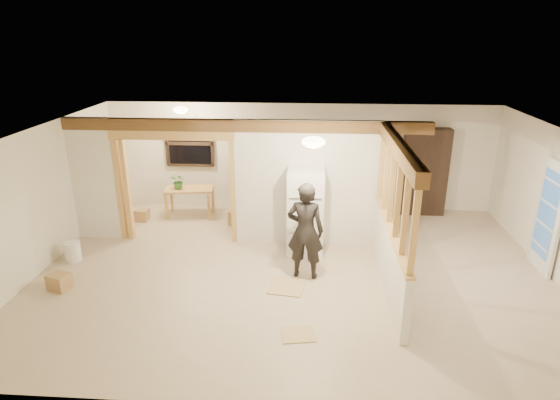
# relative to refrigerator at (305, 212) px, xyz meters

# --- Properties ---
(floor) EXTENTS (9.00, 6.50, 0.01)m
(floor) POSITION_rel_refrigerator_xyz_m (-0.19, -0.81, -0.83)
(floor) COLOR #BEAA8D
(floor) RESTS_ON ground
(ceiling) EXTENTS (9.00, 6.50, 0.01)m
(ceiling) POSITION_rel_refrigerator_xyz_m (-0.19, -0.81, 1.67)
(ceiling) COLOR white
(wall_back) EXTENTS (9.00, 0.01, 2.50)m
(wall_back) POSITION_rel_refrigerator_xyz_m (-0.19, 2.44, 0.42)
(wall_back) COLOR white
(wall_back) RESTS_ON floor
(wall_front) EXTENTS (9.00, 0.01, 2.50)m
(wall_front) POSITION_rel_refrigerator_xyz_m (-0.19, -4.06, 0.42)
(wall_front) COLOR white
(wall_front) RESTS_ON floor
(wall_left) EXTENTS (0.01, 6.50, 2.50)m
(wall_left) POSITION_rel_refrigerator_xyz_m (-4.69, -0.81, 0.42)
(wall_left) COLOR white
(wall_left) RESTS_ON floor
(partition_left_stub) EXTENTS (0.90, 0.12, 2.50)m
(partition_left_stub) POSITION_rel_refrigerator_xyz_m (-4.24, 0.39, 0.42)
(partition_left_stub) COLOR silver
(partition_left_stub) RESTS_ON floor
(partition_center) EXTENTS (2.80, 0.12, 2.50)m
(partition_center) POSITION_rel_refrigerator_xyz_m (0.01, 0.39, 0.42)
(partition_center) COLOR silver
(partition_center) RESTS_ON floor
(doorway_frame) EXTENTS (2.46, 0.14, 2.20)m
(doorway_frame) POSITION_rel_refrigerator_xyz_m (-2.59, 0.39, 0.27)
(doorway_frame) COLOR tan
(doorway_frame) RESTS_ON floor
(header_beam_back) EXTENTS (7.00, 0.18, 0.22)m
(header_beam_back) POSITION_rel_refrigerator_xyz_m (-1.19, 0.39, 1.55)
(header_beam_back) COLOR brown
(header_beam_back) RESTS_ON ceiling
(header_beam_right) EXTENTS (0.18, 3.30, 0.22)m
(header_beam_right) POSITION_rel_refrigerator_xyz_m (1.41, -1.21, 1.55)
(header_beam_right) COLOR brown
(header_beam_right) RESTS_ON ceiling
(pony_wall) EXTENTS (0.12, 3.20, 1.00)m
(pony_wall) POSITION_rel_refrigerator_xyz_m (1.41, -1.21, -0.33)
(pony_wall) COLOR silver
(pony_wall) RESTS_ON floor
(stud_partition) EXTENTS (0.14, 3.20, 1.32)m
(stud_partition) POSITION_rel_refrigerator_xyz_m (1.41, -1.21, 0.83)
(stud_partition) COLOR tan
(stud_partition) RESTS_ON pony_wall
(window_back) EXTENTS (1.12, 0.10, 1.10)m
(window_back) POSITION_rel_refrigerator_xyz_m (-2.79, 2.36, 0.72)
(window_back) COLOR black
(window_back) RESTS_ON wall_back
(french_door) EXTENTS (0.12, 0.86, 2.00)m
(french_door) POSITION_rel_refrigerator_xyz_m (4.23, -0.41, 0.17)
(french_door) COLOR white
(french_door) RESTS_ON floor
(ceiling_dome_main) EXTENTS (0.36, 0.36, 0.16)m
(ceiling_dome_main) POSITION_rel_refrigerator_xyz_m (0.11, -1.31, 1.65)
(ceiling_dome_main) COLOR #FFEABF
(ceiling_dome_main) RESTS_ON ceiling
(ceiling_dome_util) EXTENTS (0.32, 0.32, 0.14)m
(ceiling_dome_util) POSITION_rel_refrigerator_xyz_m (-2.69, 1.49, 1.65)
(ceiling_dome_util) COLOR #FFEABF
(ceiling_dome_util) RESTS_ON ceiling
(hanging_bulb) EXTENTS (0.07, 0.07, 0.07)m
(hanging_bulb) POSITION_rel_refrigerator_xyz_m (-2.19, 0.79, 1.35)
(hanging_bulb) COLOR #FFD88C
(hanging_bulb) RESTS_ON ceiling
(refrigerator) EXTENTS (0.68, 0.66, 1.65)m
(refrigerator) POSITION_rel_refrigerator_xyz_m (0.00, 0.00, 0.00)
(refrigerator) COLOR white
(refrigerator) RESTS_ON floor
(woman) EXTENTS (0.68, 0.49, 1.73)m
(woman) POSITION_rel_refrigerator_xyz_m (0.01, -0.98, 0.04)
(woman) COLOR #2C2728
(woman) RESTS_ON floor
(work_table) EXTENTS (1.13, 0.67, 0.68)m
(work_table) POSITION_rel_refrigerator_xyz_m (-2.68, 1.67, -0.49)
(work_table) COLOR tan
(work_table) RESTS_ON floor
(potted_plant) EXTENTS (0.40, 0.37, 0.35)m
(potted_plant) POSITION_rel_refrigerator_xyz_m (-2.89, 1.62, 0.03)
(potted_plant) COLOR #2B642B
(potted_plant) RESTS_ON work_table
(shop_vac) EXTENTS (0.56, 0.56, 0.61)m
(shop_vac) POSITION_rel_refrigerator_xyz_m (-4.39, 1.08, -0.52)
(shop_vac) COLOR #B5150E
(shop_vac) RESTS_ON floor
(bookshelf) EXTENTS (1.01, 0.34, 2.01)m
(bookshelf) POSITION_rel_refrigerator_xyz_m (2.68, 2.20, 0.18)
(bookshelf) COLOR black
(bookshelf) RESTS_ON floor
(bucket) EXTENTS (0.36, 0.36, 0.38)m
(bucket) POSITION_rel_refrigerator_xyz_m (-4.31, -0.69, -0.64)
(bucket) COLOR silver
(bucket) RESTS_ON floor
(box_util_a) EXTENTS (0.46, 0.43, 0.32)m
(box_util_a) POSITION_rel_refrigerator_xyz_m (-1.48, 1.20, -0.67)
(box_util_a) COLOR #AA8452
(box_util_a) RESTS_ON floor
(box_util_b) EXTENTS (0.29, 0.29, 0.26)m
(box_util_b) POSITION_rel_refrigerator_xyz_m (-3.70, 1.33, -0.70)
(box_util_b) COLOR #AA8452
(box_util_b) RESTS_ON floor
(box_front) EXTENTS (0.40, 0.36, 0.27)m
(box_front) POSITION_rel_refrigerator_xyz_m (-4.05, -1.69, -0.69)
(box_front) COLOR #AA8452
(box_front) RESTS_ON floor
(floor_panel_near) EXTENTS (0.65, 0.65, 0.02)m
(floor_panel_near) POSITION_rel_refrigerator_xyz_m (-0.28, -1.38, -0.82)
(floor_panel_near) COLOR tan
(floor_panel_near) RESTS_ON floor
(floor_panel_far) EXTENTS (0.53, 0.45, 0.02)m
(floor_panel_far) POSITION_rel_refrigerator_xyz_m (-0.04, -2.68, -0.82)
(floor_panel_far) COLOR tan
(floor_panel_far) RESTS_ON floor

